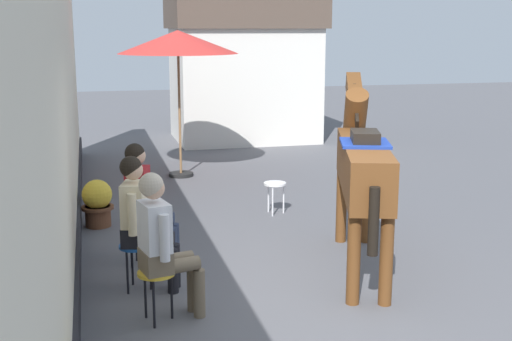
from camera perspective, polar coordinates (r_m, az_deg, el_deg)
ground_plane at (r=9.58m, az=-0.31°, el=-3.84°), size 40.00×40.00×0.00m
pub_facade_wall at (r=7.53m, az=-16.66°, el=3.25°), size 0.34×14.00×3.40m
distant_cottage at (r=15.94m, az=-1.08°, el=9.09°), size 3.40×2.60×3.50m
seated_visitor_near at (r=6.07m, az=-7.99°, el=-5.78°), size 0.61×0.48×1.39m
seated_visitor_middle at (r=6.82m, az=-9.74°, el=-3.86°), size 0.61×0.48×1.39m
seated_visitor_far at (r=7.53m, az=-9.50°, el=-2.32°), size 0.61×0.48×1.39m
saddled_horse_center at (r=7.42m, az=9.00°, el=0.51°), size 1.18×2.89×2.06m
flower_planter_farthest at (r=9.24m, az=-13.33°, el=-2.63°), size 0.43×0.43×0.64m
cafe_parasol at (r=11.89m, az=-6.65°, el=10.72°), size 2.10×2.10×2.58m
spare_stool_white at (r=9.57m, az=1.62°, el=-1.38°), size 0.32×0.32×0.46m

